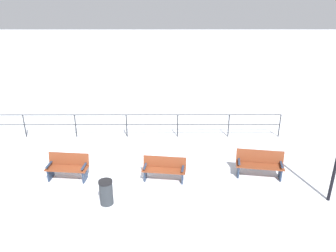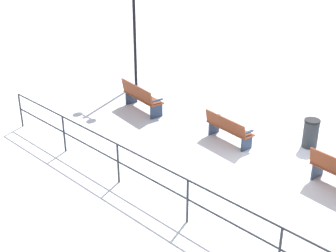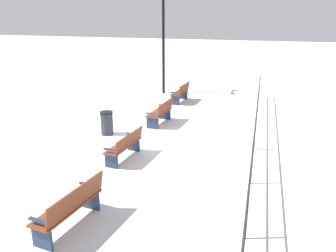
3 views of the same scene
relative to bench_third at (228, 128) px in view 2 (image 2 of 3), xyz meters
The scene contains 5 objects.
ground_plane 1.76m from the bench_third, 91.01° to the right, with size 80.00×80.00×0.00m, color white.
bench_third is the anchor object (origin of this frame).
bench_fourth 3.41m from the bench_third, 93.90° to the left, with size 0.80×1.73×0.95m.
waterfront_railing 3.98m from the bench_third, 154.50° to the right, with size 0.05×13.74×1.08m.
trash_bin 2.28m from the bench_third, 52.05° to the right, with size 0.44×0.44×0.83m.
Camera 2 is at (-9.95, -5.72, 6.40)m, focal length 51.68 mm.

